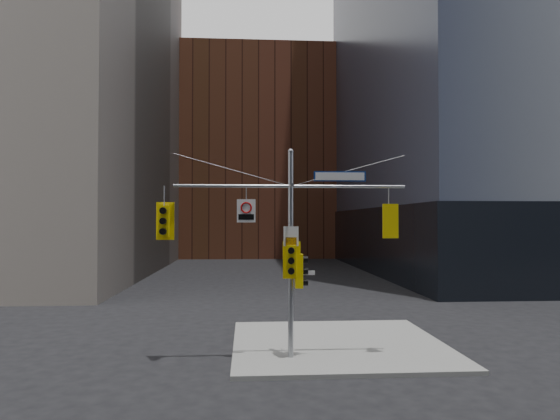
{
  "coord_description": "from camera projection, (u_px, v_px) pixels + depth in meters",
  "views": [
    {
      "loc": [
        -1.52,
        -15.07,
        4.8
      ],
      "look_at": [
        -0.37,
        2.0,
        5.18
      ],
      "focal_mm": 32.0,
      "sensor_mm": 36.0,
      "label": 1
    }
  ],
  "objects": [
    {
      "name": "ground",
      "position": [
        297.0,
        380.0,
        15.03
      ],
      "size": [
        160.0,
        160.0,
        0.0
      ],
      "primitive_type": "plane",
      "color": "black",
      "rests_on": "ground"
    },
    {
      "name": "street_sign_blade",
      "position": [
        340.0,
        176.0,
        17.28
      ],
      "size": [
        1.82,
        0.09,
        0.35
      ],
      "rotation": [
        0.0,
        0.0,
        -0.02
      ],
      "color": "navy",
      "rests_on": "ground"
    },
    {
      "name": "traffic_light_west_arm",
      "position": [
        164.0,
        221.0,
        16.85
      ],
      "size": [
        0.62,
        0.49,
        1.29
      ],
      "rotation": [
        0.0,
        0.0,
        -0.04
      ],
      "color": "yellow",
      "rests_on": "ground"
    },
    {
      "name": "traffic_light_pole_front",
      "position": [
        291.0,
        260.0,
        16.83
      ],
      "size": [
        0.61,
        0.52,
        1.27
      ],
      "rotation": [
        0.0,
        0.0,
        -0.14
      ],
      "color": "yellow",
      "rests_on": "ground"
    },
    {
      "name": "traffic_light_east_arm",
      "position": [
        389.0,
        221.0,
        17.36
      ],
      "size": [
        0.57,
        0.47,
        1.19
      ],
      "rotation": [
        0.0,
        0.0,
        3.22
      ],
      "color": "yellow",
      "rests_on": "ground"
    },
    {
      "name": "street_blade_ew",
      "position": [
        304.0,
        273.0,
        17.12
      ],
      "size": [
        0.77,
        0.07,
        0.15
      ],
      "rotation": [
        0.0,
        0.0,
        0.05
      ],
      "color": "silver",
      "rests_on": "ground"
    },
    {
      "name": "regulatory_sign_pole",
      "position": [
        291.0,
        237.0,
        17.0
      ],
      "size": [
        0.51,
        0.09,
        0.67
      ],
      "rotation": [
        0.0,
        0.0,
        -0.13
      ],
      "color": "silver",
      "rests_on": "ground"
    },
    {
      "name": "street_blade_ns",
      "position": [
        290.0,
        274.0,
        17.54
      ],
      "size": [
        0.09,
        0.74,
        0.15
      ],
      "rotation": [
        0.0,
        0.0,
        -0.09
      ],
      "color": "#145926",
      "rests_on": "ground"
    },
    {
      "name": "sidewalk_corner",
      "position": [
        338.0,
        344.0,
        19.16
      ],
      "size": [
        8.0,
        8.0,
        0.15
      ],
      "primitive_type": "cube",
      "color": "gray",
      "rests_on": "ground"
    },
    {
      "name": "brick_midrise",
      "position": [
        257.0,
        159.0,
        73.2
      ],
      "size": [
        26.0,
        20.0,
        28.0
      ],
      "primitive_type": "cube",
      "color": "brown",
      "rests_on": "ground"
    },
    {
      "name": "traffic_light_pole_side",
      "position": [
        300.0,
        271.0,
        17.12
      ],
      "size": [
        0.45,
        0.38,
        1.16
      ],
      "rotation": [
        0.0,
        0.0,
        1.56
      ],
      "color": "yellow",
      "rests_on": "ground"
    },
    {
      "name": "podium_ne",
      "position": [
        548.0,
        239.0,
        48.9
      ],
      "size": [
        36.4,
        36.4,
        6.0
      ],
      "primitive_type": "cube",
      "color": "black",
      "rests_on": "ground"
    },
    {
      "name": "regulatory_sign_arm",
      "position": [
        246.0,
        210.0,
        17.01
      ],
      "size": [
        0.64,
        0.09,
        0.79
      ],
      "rotation": [
        0.0,
        0.0,
        -0.05
      ],
      "color": "silver",
      "rests_on": "ground"
    },
    {
      "name": "signal_assembly",
      "position": [
        291.0,
        232.0,
        17.12
      ],
      "size": [
        8.0,
        0.8,
        7.3
      ],
      "color": "#919499",
      "rests_on": "ground"
    }
  ]
}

